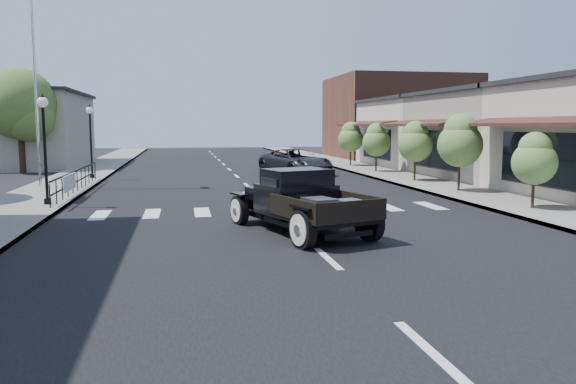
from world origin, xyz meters
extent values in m
plane|color=black|center=(0.00, 0.00, 0.00)|extent=(120.00, 120.00, 0.00)
cube|color=black|center=(0.00, 15.00, 0.01)|extent=(14.00, 80.00, 0.02)
cube|color=gray|center=(-8.50, 15.00, 0.07)|extent=(3.00, 80.00, 0.15)
cube|color=gray|center=(8.50, 15.00, 0.07)|extent=(3.00, 80.00, 0.15)
cube|color=#A09686|center=(-15.00, 28.00, 2.50)|extent=(10.00, 12.00, 5.00)
cube|color=#A69B8B|center=(15.00, 13.00, 2.25)|extent=(10.00, 9.00, 4.50)
cube|color=beige|center=(15.00, 22.00, 2.25)|extent=(10.00, 9.00, 4.50)
cube|color=brown|center=(15.50, 32.00, 3.50)|extent=(11.00, 10.00, 7.00)
cylinder|color=silver|center=(-9.20, 12.00, 6.39)|extent=(0.12, 0.12, 12.47)
imported|color=black|center=(3.51, 17.66, 0.74)|extent=(4.12, 5.83, 1.48)
camera|label=1|loc=(-3.03, -14.37, 2.85)|focal=35.00mm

